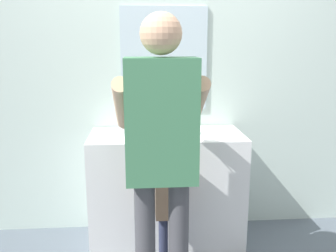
{
  "coord_description": "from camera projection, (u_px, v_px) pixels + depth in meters",
  "views": [
    {
      "loc": [
        -0.19,
        -2.38,
        1.57
      ],
      "look_at": [
        0.0,
        0.15,
        0.99
      ],
      "focal_mm": 38.97,
      "sensor_mm": 36.0,
      "label": 1
    }
  ],
  "objects": [
    {
      "name": "toothbrush_cup",
      "position": [
        125.0,
        129.0,
        2.69
      ],
      "size": [
        0.07,
        0.07,
        0.21
      ],
      "color": "silver",
      "rests_on": "vanity_cabinet"
    },
    {
      "name": "adult_parent",
      "position": [
        161.0,
        139.0,
        2.06
      ],
      "size": [
        0.54,
        0.56,
        1.73
      ],
      "color": "#47474C",
      "rests_on": "ground"
    },
    {
      "name": "faucet",
      "position": [
        165.0,
        118.0,
        2.93
      ],
      "size": [
        0.18,
        0.14,
        0.18
      ],
      "color": "#B7BABF",
      "rests_on": "vanity_cabinet"
    },
    {
      "name": "vanity_cabinet",
      "position": [
        167.0,
        189.0,
        2.87
      ],
      "size": [
        1.16,
        0.54,
        0.9
      ],
      "primitive_type": "cube",
      "color": "white",
      "rests_on": "ground"
    },
    {
      "name": "back_wall",
      "position": [
        164.0,
        70.0,
        2.97
      ],
      "size": [
        4.4,
        0.1,
        2.7
      ],
      "color": "silver",
      "rests_on": "ground"
    },
    {
      "name": "child_toddler",
      "position": [
        171.0,
        199.0,
        2.45
      ],
      "size": [
        0.28,
        0.28,
        0.91
      ],
      "color": "#2D334C",
      "rests_on": "ground"
    },
    {
      "name": "sink_basin",
      "position": [
        167.0,
        127.0,
        2.73
      ],
      "size": [
        0.35,
        0.35,
        0.11
      ],
      "color": "silver",
      "rests_on": "vanity_cabinet"
    }
  ]
}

